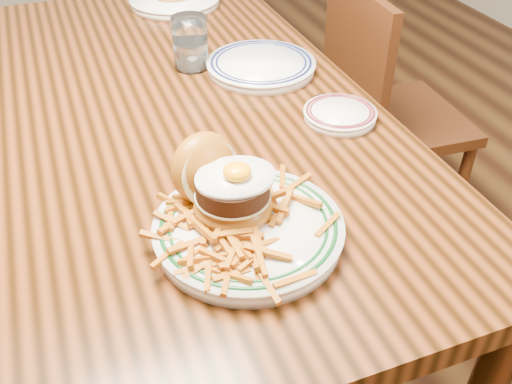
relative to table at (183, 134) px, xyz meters
name	(u,v)px	position (x,y,z in m)	size (l,w,h in m)	color
floor	(200,314)	(0.00, 0.00, -0.66)	(6.00, 6.00, 0.00)	black
table	(183,134)	(0.00, 0.00, 0.00)	(0.85, 1.60, 0.75)	black
chair_right	(382,110)	(0.71, 0.22, -0.19)	(0.43, 0.43, 0.87)	#431E0D
main_plate	(241,213)	(-0.02, -0.48, 0.13)	(0.32, 0.34, 0.15)	white
side_plate	(340,114)	(0.31, -0.21, 0.10)	(0.16, 0.17, 0.02)	white
rear_plate	(261,65)	(0.23, 0.08, 0.10)	(0.27, 0.27, 0.03)	white
water_glass	(191,46)	(0.08, 0.16, 0.15)	(0.09, 0.09, 0.13)	white
far_plate	(175,0)	(0.15, 0.61, 0.11)	(0.29, 0.29, 0.05)	white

